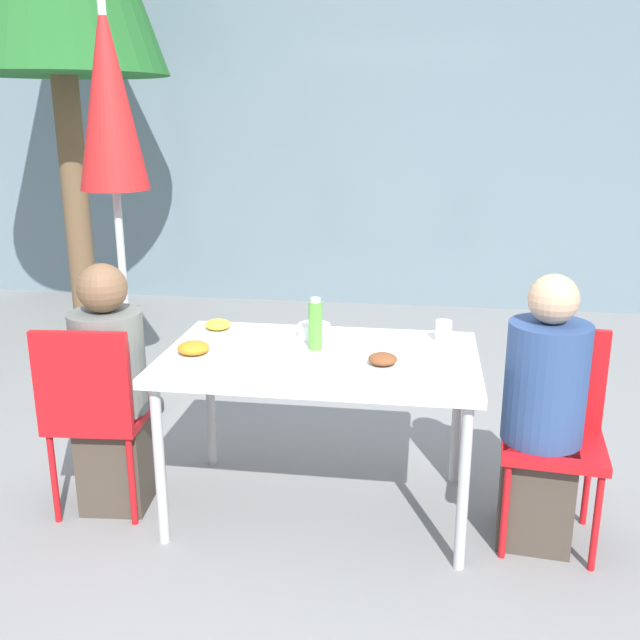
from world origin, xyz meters
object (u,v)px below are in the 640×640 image
(closed_umbrella, at_px, (110,113))
(bottle, at_px, (315,325))
(person_left, at_px, (112,394))
(person_right, at_px, (542,420))
(salad_bowl, at_px, (314,331))
(chair_right, at_px, (554,419))
(chair_left, at_px, (94,405))
(drinking_cup, at_px, (443,331))

(closed_umbrella, distance_m, bottle, 1.74)
(person_left, relative_size, person_right, 0.98)
(bottle, bearing_deg, salad_bowl, 100.96)
(chair_right, relative_size, closed_umbrella, 0.38)
(chair_left, bearing_deg, person_right, -2.93)
(chair_right, distance_m, drinking_cup, 0.60)
(bottle, bearing_deg, person_left, -170.73)
(chair_right, xyz_separation_m, closed_umbrella, (-2.24, 0.94, 1.21))
(chair_right, relative_size, drinking_cup, 9.33)
(chair_left, xyz_separation_m, closed_umbrella, (-0.31, 1.08, 1.21))
(person_left, bearing_deg, chair_right, -3.24)
(chair_right, bearing_deg, bottle, 1.10)
(person_left, bearing_deg, bottle, 4.25)
(bottle, bearing_deg, chair_left, -166.15)
(person_left, distance_m, closed_umbrella, 1.59)
(chair_left, xyz_separation_m, chair_right, (1.93, 0.14, 0.00))
(chair_left, height_order, chair_right, same)
(person_right, height_order, drinking_cup, person_right)
(person_right, relative_size, salad_bowl, 7.78)
(person_right, xyz_separation_m, drinking_cup, (-0.39, 0.36, 0.25))
(chair_left, xyz_separation_m, drinking_cup, (1.47, 0.42, 0.27))
(closed_umbrella, distance_m, drinking_cup, 2.12)
(chair_left, relative_size, person_left, 0.78)
(closed_umbrella, distance_m, salad_bowl, 1.68)
(person_left, distance_m, drinking_cup, 1.49)
(chair_right, distance_m, bottle, 1.06)
(person_right, xyz_separation_m, closed_umbrella, (-2.18, 1.01, 1.18))
(salad_bowl, bearing_deg, person_left, -160.47)
(bottle, relative_size, salad_bowl, 1.56)
(closed_umbrella, height_order, drinking_cup, closed_umbrella)
(person_left, relative_size, bottle, 4.90)
(person_right, distance_m, drinking_cup, 0.59)
(closed_umbrella, xyz_separation_m, drinking_cup, (1.78, -0.66, -0.93))
(bottle, distance_m, salad_bowl, 0.18)
(chair_left, xyz_separation_m, bottle, (0.93, 0.23, 0.33))
(person_left, bearing_deg, salad_bowl, 14.52)
(chair_left, bearing_deg, drinking_cup, 11.02)
(chair_right, bearing_deg, person_right, 58.01)
(person_right, bearing_deg, drinking_cup, -35.99)
(chair_right, bearing_deg, chair_left, 10.24)
(closed_umbrella, bearing_deg, chair_left, -73.98)
(drinking_cup, bearing_deg, person_left, -166.65)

